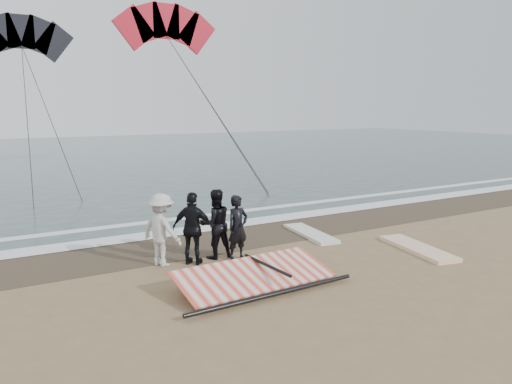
% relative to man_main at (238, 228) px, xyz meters
% --- Properties ---
extents(ground, '(120.00, 120.00, 0.00)m').
position_rel_man_main_xyz_m(ground, '(1.37, -2.51, -0.83)').
color(ground, '#8C704C').
rests_on(ground, ground).
extents(sea, '(120.00, 54.00, 0.02)m').
position_rel_man_main_xyz_m(sea, '(1.37, 30.49, -0.82)').
color(sea, '#233838').
rests_on(sea, ground).
extents(wet_sand, '(120.00, 2.80, 0.01)m').
position_rel_man_main_xyz_m(wet_sand, '(1.37, 1.99, -0.82)').
color(wet_sand, '#4C3D2B').
rests_on(wet_sand, ground).
extents(foam_near, '(120.00, 0.90, 0.01)m').
position_rel_man_main_xyz_m(foam_near, '(1.37, 3.39, -0.80)').
color(foam_near, white).
rests_on(foam_near, sea).
extents(foam_far, '(120.00, 0.45, 0.01)m').
position_rel_man_main_xyz_m(foam_far, '(1.37, 5.09, -0.80)').
color(foam_far, white).
rests_on(foam_far, sea).
extents(man_main, '(0.66, 0.50, 1.66)m').
position_rel_man_main_xyz_m(man_main, '(0.00, 0.00, 0.00)').
color(man_main, black).
rests_on(man_main, ground).
extents(board_white, '(1.26, 2.72, 0.11)m').
position_rel_man_main_xyz_m(board_white, '(4.60, -1.78, -0.78)').
color(board_white, white).
rests_on(board_white, ground).
extents(board_cream, '(0.99, 2.49, 0.10)m').
position_rel_man_main_xyz_m(board_cream, '(3.07, 1.01, -0.78)').
color(board_cream, silver).
rests_on(board_cream, ground).
extents(trio_cluster, '(2.41, 1.49, 1.80)m').
position_rel_man_main_xyz_m(trio_cluster, '(-1.20, 0.41, 0.07)').
color(trio_cluster, black).
rests_on(trio_cluster, ground).
extents(sail_rig, '(4.02, 1.82, 0.49)m').
position_rel_man_main_xyz_m(sail_rig, '(-0.72, -1.83, -0.64)').
color(sail_rig, black).
rests_on(sail_rig, ground).
extents(kite_red, '(6.95, 5.48, 13.35)m').
position_rel_man_main_xyz_m(kite_red, '(5.10, 17.87, 7.41)').
color(kite_red, red).
rests_on(kite_red, ground).
extents(kite_dark, '(6.65, 7.07, 15.87)m').
position_rel_man_main_xyz_m(kite_dark, '(-2.13, 23.17, 6.98)').
color(kite_dark, black).
rests_on(kite_dark, ground).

